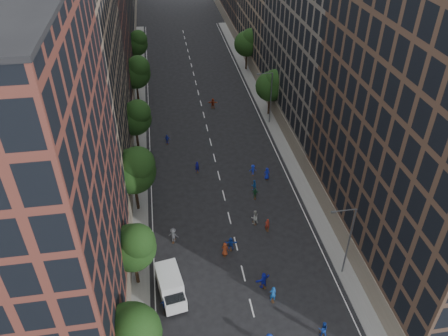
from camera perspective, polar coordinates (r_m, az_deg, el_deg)
name	(u,v)px	position (r m, az deg, el deg)	size (l,w,h in m)	color
ground	(211,144)	(68.57, -1.71, 3.19)	(240.00, 240.00, 0.00)	black
sidewalk_left	(134,126)	(74.78, -11.68, 5.44)	(4.00, 105.00, 0.15)	slate
sidewalk_right	(274,115)	(76.99, 6.49, 6.91)	(4.00, 105.00, 0.15)	slate
bldg_left_a	(15,198)	(37.77, -25.62, -3.55)	(14.00, 22.00, 30.00)	brown
bldg_left_b	(57,59)	(57.35, -21.03, 13.16)	(14.00, 26.00, 34.00)	#816A54
bldg_left_c	(82,25)	(79.76, -18.08, 17.38)	(14.00, 20.00, 28.00)	brown
bldg_right_a	(447,105)	(45.62, 27.10, 7.35)	(14.00, 30.00, 36.00)	#473226
bldg_right_b	(333,24)	(69.76, 14.02, 17.74)	(14.00, 28.00, 33.00)	#5D554D
tree_left_0	(132,333)	(37.62, -11.93, -20.35)	(5.20, 5.20, 8.83)	black
tree_left_1	(134,246)	(44.37, -11.71, -9.95)	(4.80, 4.80, 8.21)	black
tree_left_2	(134,169)	(53.05, -11.64, -0.15)	(5.60, 5.60, 9.45)	black
tree_left_3	(136,117)	(65.26, -11.48, 6.57)	(5.00, 5.00, 8.58)	black
tree_left_4	(136,72)	(79.58, -11.41, 12.24)	(5.40, 5.40, 9.08)	black
tree_left_5	(137,43)	(94.68, -11.33, 15.76)	(4.80, 4.80, 8.33)	black
tree_right_a	(272,85)	(74.66, 6.24, 10.76)	(5.00, 5.00, 8.39)	black
tree_right_b	(248,42)	(92.57, 3.14, 16.10)	(5.20, 5.20, 8.83)	black
streetlamp_near	(348,238)	(46.52, 15.84, -8.79)	(2.64, 0.22, 9.06)	#595B60
streetlamp_far	(270,95)	(72.12, 5.98, 9.44)	(2.64, 0.22, 9.06)	#595B60
cargo_van	(171,286)	(45.85, -6.98, -15.07)	(3.18, 5.39, 2.71)	silver
skater_1	(273,294)	(45.78, 6.39, -16.03)	(0.70, 0.46, 1.92)	#114490
skater_2	(323,329)	(44.19, 12.79, -19.85)	(0.87, 0.68, 1.80)	navy
skater_4	(165,305)	(45.22, -7.70, -17.32)	(0.98, 0.41, 1.68)	navy
skater_5	(264,280)	(46.79, 5.19, -14.41)	(1.77, 0.57, 1.91)	#141EA5
skater_6	(225,249)	(49.67, 0.12, -10.58)	(0.85, 0.55, 1.73)	maroon
skater_7	(267,225)	(52.87, 5.67, -7.38)	(0.59, 0.39, 1.63)	maroon
skater_8	(255,218)	(53.45, 4.01, -6.47)	(0.94, 0.73, 1.94)	#B7B7B2
skater_9	(173,235)	(51.44, -6.63, -8.73)	(1.23, 0.71, 1.91)	#48494E
skater_10	(255,193)	(57.40, 4.09, -3.31)	(0.88, 0.37, 1.50)	#1B5C34
skater_11	(231,244)	(50.37, 0.91, -9.87)	(1.48, 0.47, 1.60)	#153BAD
skater_12	(267,174)	(60.75, 5.62, -0.76)	(0.86, 0.56, 1.76)	#1522AF
skater_13	(197,167)	(61.96, -3.55, 0.13)	(0.61, 0.40, 1.67)	#11128D
skater_14	(254,185)	(58.69, 3.93, -2.27)	(0.74, 0.58, 1.53)	#144AA4
skater_15	(253,170)	(61.46, 3.79, -0.27)	(1.01, 0.58, 1.57)	#172DBB
skater_16	(167,139)	(68.77, -7.43, 3.73)	(0.89, 0.37, 1.52)	#1627BA
skater_17	(213,104)	(78.49, -1.46, 8.42)	(1.68, 0.53, 1.81)	#AC3C1C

